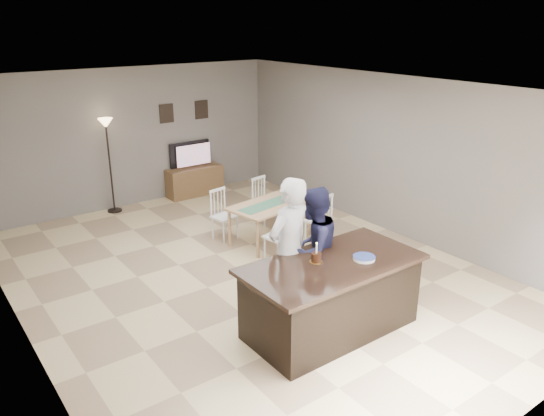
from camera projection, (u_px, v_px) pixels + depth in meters
floor at (247, 274)px, 7.80m from camera, size 8.00×8.00×0.00m
room_shell at (245, 164)px, 7.23m from camera, size 8.00×8.00×8.00m
kitchen_island at (331, 296)px, 6.28m from camera, size 2.15×1.10×0.90m
tv_console at (195, 181)px, 11.22m from camera, size 1.20×0.40×0.60m
television at (192, 155)px, 11.09m from camera, size 0.91×0.12×0.53m
tv_screen_glow at (194, 155)px, 11.02m from camera, size 0.78×0.00×0.78m
picture_frames at (184, 111)px, 10.86m from camera, size 1.10×0.02×0.38m
doorway at (84, 345)px, 3.96m from camera, size 0.00×2.10×2.65m
woman at (289, 250)px, 6.43m from camera, size 0.73×0.55×1.83m
man at (313, 249)px, 6.67m from camera, size 0.93×0.81×1.63m
birthday_cake at (316, 257)px, 6.12m from camera, size 0.16×0.16×0.24m
plate_stack at (364, 258)px, 6.19m from camera, size 0.26×0.26×0.04m
dining_table at (271, 210)px, 8.81m from camera, size 1.60×1.80×0.86m
floor_lamp at (107, 140)px, 9.87m from camera, size 0.27×0.27×1.82m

